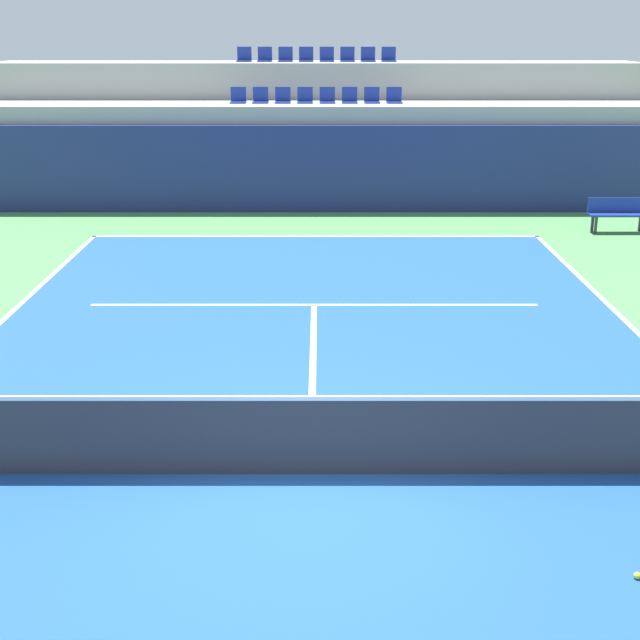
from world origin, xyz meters
name	(u,v)px	position (x,y,z in m)	size (l,w,h in m)	color
ground_plane	(308,474)	(0.00, 0.00, 0.00)	(80.00, 80.00, 0.00)	#4C8C4C
court_surface	(308,474)	(0.00, 0.00, 0.01)	(11.00, 24.00, 0.01)	#1E4C99
baseline_far	(313,236)	(0.00, 11.95, 0.01)	(11.00, 0.10, 0.00)	white
service_line_far	(312,305)	(0.00, 6.40, 0.01)	(8.26, 0.10, 0.00)	white
centre_service_line	(311,369)	(0.00, 3.20, 0.01)	(0.10, 6.40, 0.00)	white
back_wall	(314,169)	(0.00, 15.11, 1.18)	(19.79, 0.30, 2.37)	navy
stands_tier_lower	(314,153)	(0.00, 16.46, 1.42)	(19.79, 2.40, 2.84)	#9E9E99
stands_tier_upper	(314,126)	(0.00, 18.86, 1.94)	(19.79, 2.40, 3.89)	#9E9E99
seating_row_lower	(314,98)	(0.00, 16.56, 2.96)	(4.89, 0.44, 0.44)	navy
seating_row_upper	(314,57)	(0.00, 18.96, 4.01)	(4.89, 0.44, 0.44)	navy
tennis_net	(308,434)	(0.00, 0.00, 0.51)	(11.08, 0.08, 1.07)	black
player_bench	(616,212)	(7.58, 12.52, 0.51)	(1.50, 0.40, 0.85)	navy
tennis_ball_0	(635,575)	(3.06, -2.00, 0.04)	(0.07, 0.07, 0.07)	#CCE033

